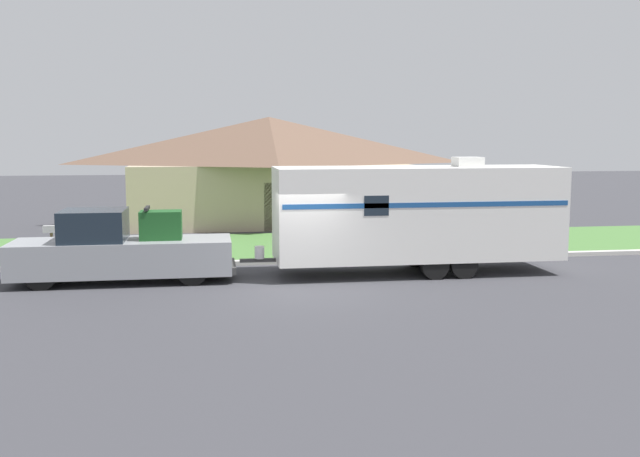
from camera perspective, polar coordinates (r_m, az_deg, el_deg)
ground_plane at (r=19.29m, az=-1.40°, el=-4.77°), size 120.00×120.00×0.00m
curb_strip at (r=22.94m, az=-2.62°, el=-2.65°), size 80.00×0.30×0.14m
lawn_strip at (r=26.53m, az=-3.48°, el=-1.41°), size 80.00×7.00×0.03m
house_across_street at (r=33.62m, az=-4.08°, el=4.82°), size 13.45×6.77×4.97m
pickup_truck at (r=20.69m, az=-15.70°, el=-1.70°), size 6.13×1.91×2.11m
travel_trailer at (r=21.31m, az=7.82°, el=1.24°), size 9.49×2.32×3.45m
mailbox at (r=23.91m, az=-20.69°, el=-0.48°), size 0.48×0.20×1.29m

